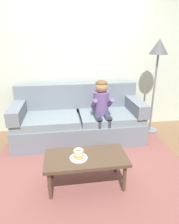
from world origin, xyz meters
name	(u,v)px	position (x,y,z in m)	size (l,w,h in m)	color
ground	(91,164)	(0.00, 0.00, 0.00)	(10.00, 10.00, 0.00)	brown
wall_back	(80,58)	(0.00, 1.40, 1.40)	(8.00, 0.10, 2.80)	beige
area_rug	(93,174)	(0.00, -0.25, 0.01)	(2.76, 2.07, 0.01)	brown
couch	(79,121)	(-0.09, 0.85, 0.35)	(2.23, 0.90, 0.96)	slate
coffee_table	(86,160)	(-0.12, -0.42, 0.36)	(0.98, 0.49, 0.41)	#4C3828
person_child	(102,106)	(0.29, 0.64, 0.67)	(0.34, 0.58, 1.10)	#664C84
plate	(79,158)	(-0.21, -0.45, 0.42)	(0.21, 0.21, 0.01)	white
donut	(79,156)	(-0.21, -0.45, 0.44)	(0.12, 0.12, 0.04)	tan
donut_second	(79,153)	(-0.21, -0.45, 0.48)	(0.12, 0.12, 0.04)	beige
donut_third	(78,151)	(-0.21, -0.45, 0.52)	(0.12, 0.12, 0.04)	beige
toy_controller	(59,161)	(-0.46, 0.10, 0.03)	(0.23, 0.09, 0.05)	red
floor_lamp	(158,57)	(1.34, 0.95, 1.42)	(0.32, 0.32, 1.74)	slate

